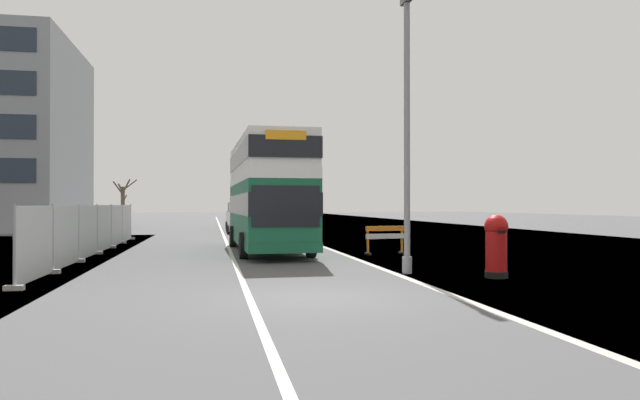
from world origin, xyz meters
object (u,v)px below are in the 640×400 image
Objects in this scene: lamppost_foreground at (407,142)px; car_receding_mid at (238,217)px; red_pillar_postbox at (496,243)px; roadworks_barrier at (385,236)px; car_oncoming_near at (241,219)px; double_decker_bus at (267,193)px.

lamppost_foreground is 2.07× the size of car_receding_mid.
red_pillar_postbox is 1.03× the size of roadworks_barrier.
car_oncoming_near is at bearing 104.12° from roadworks_barrier.
lamppost_foreground is at bearing -101.35° from roadworks_barrier.
red_pillar_postbox is (2.11, -1.41, -2.92)m from lamppost_foreground.
car_receding_mid is at bearing 99.44° from red_pillar_postbox.
car_receding_mid is (-5.63, 33.86, 0.07)m from red_pillar_postbox.
double_decker_bus is at bearing 117.56° from red_pillar_postbox.
double_decker_bus reaches higher than car_oncoming_near.
roadworks_barrier is at bearing -79.47° from car_receding_mid.
car_oncoming_near is at bearing 90.89° from double_decker_bus.
double_decker_bus reaches higher than car_receding_mid.
car_receding_mid reaches higher than car_oncoming_near.
red_pillar_postbox is 34.33m from car_receding_mid.
car_oncoming_near is 1.13× the size of car_receding_mid.
double_decker_bus is 16.91m from car_oncoming_near.
roadworks_barrier is at bearing -75.88° from car_oncoming_near.
car_oncoming_near reaches higher than roadworks_barrier.
car_oncoming_near is at bearing -90.23° from car_receding_mid.
red_pillar_postbox is at bearing -62.44° from double_decker_bus.
red_pillar_postbox is 7.94m from roadworks_barrier.
car_oncoming_near is 6.68m from car_receding_mid.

